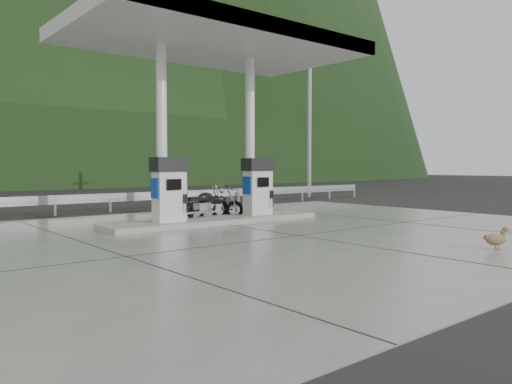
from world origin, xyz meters
TOP-DOWN VIEW (x-y plane):
  - ground at (0.00, 0.00)m, footprint 160.00×160.00m
  - forecourt_apron at (0.00, 0.00)m, footprint 18.00×14.00m
  - pump_island at (0.00, 2.50)m, footprint 7.00×1.40m
  - gas_pump_left at (-1.60, 2.50)m, footprint 0.95×0.55m
  - gas_pump_right at (1.60, 2.50)m, footprint 0.95×0.55m
  - canopy_column_left at (-1.60, 2.90)m, footprint 0.30×0.30m
  - canopy_column_right at (1.60, 2.90)m, footprint 0.30×0.30m
  - canopy_roof at (0.00, 2.50)m, footprint 8.50×5.00m
  - guardrail at (0.00, 8.00)m, footprint 26.00×0.16m
  - road at (0.00, 11.50)m, footprint 60.00×7.00m
  - utility_pole_b at (2.00, 9.50)m, footprint 0.22×0.22m
  - utility_pole_c at (11.00, 9.50)m, footprint 0.22×0.22m
  - tree_band at (0.00, 30.00)m, footprint 80.00×6.00m
  - motorcycle_left at (-0.05, 3.16)m, footprint 2.11×1.02m
  - motorcycle_right at (0.51, 3.31)m, footprint 1.85×1.03m
  - duck at (1.70, -5.05)m, footprint 0.58×0.37m

SIDE VIEW (x-z plane):
  - ground at x=0.00m, z-range 0.00..0.00m
  - road at x=0.00m, z-range 0.00..0.01m
  - forecourt_apron at x=0.00m, z-range 0.00..0.02m
  - pump_island at x=0.00m, z-range 0.02..0.17m
  - duck at x=1.70m, z-range 0.02..0.43m
  - motorcycle_right at x=0.51m, z-range 0.02..0.85m
  - motorcycle_left at x=-0.05m, z-range 0.02..0.98m
  - guardrail at x=0.00m, z-range 0.00..1.42m
  - gas_pump_left at x=-1.60m, z-range 0.17..1.97m
  - gas_pump_right at x=1.60m, z-range 0.17..1.97m
  - canopy_column_left at x=-1.60m, z-range 0.17..5.17m
  - canopy_column_right at x=1.60m, z-range 0.17..5.17m
  - tree_band at x=0.00m, z-range 0.00..6.00m
  - utility_pole_b at x=2.00m, z-range 0.00..8.00m
  - utility_pole_c at x=11.00m, z-range 0.00..8.00m
  - canopy_roof at x=0.00m, z-range 5.17..5.57m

